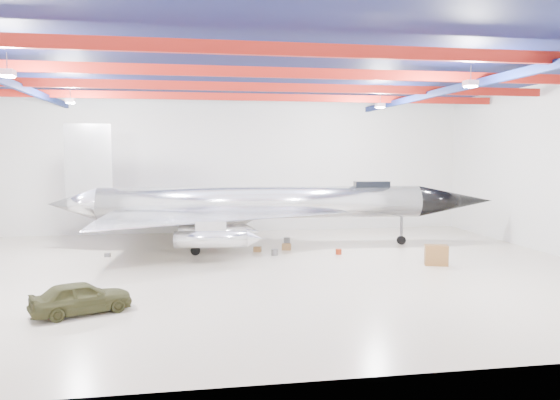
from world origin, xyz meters
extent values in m
plane|color=beige|center=(0.00, 0.00, 0.00)|extent=(40.00, 40.00, 0.00)
plane|color=silver|center=(0.00, 15.00, 5.50)|extent=(40.00, 0.00, 40.00)
plane|color=#0A0F38|center=(0.00, 0.00, 11.00)|extent=(40.00, 40.00, 0.00)
cube|color=maroon|center=(0.00, -9.00, 10.40)|extent=(39.50, 0.25, 0.50)
cube|color=maroon|center=(0.00, -3.00, 10.40)|extent=(39.50, 0.25, 0.50)
cube|color=maroon|center=(0.00, 3.00, 10.40)|extent=(39.50, 0.25, 0.50)
cube|color=maroon|center=(0.00, 9.00, 10.40)|extent=(39.50, 0.25, 0.50)
cube|color=#0C194C|center=(-12.00, 0.00, 10.10)|extent=(0.25, 29.50, 0.40)
cube|color=#0C194C|center=(12.00, 0.00, 10.10)|extent=(0.25, 29.50, 0.40)
cube|color=silver|center=(-10.00, -6.00, 9.70)|extent=(0.55, 0.55, 0.25)
cube|color=silver|center=(10.00, -6.00, 9.70)|extent=(0.55, 0.55, 0.25)
cube|color=silver|center=(-10.00, 6.00, 9.70)|extent=(0.55, 0.55, 0.25)
cube|color=silver|center=(10.00, 6.00, 9.70)|extent=(0.55, 0.55, 0.25)
cylinder|color=silver|center=(2.08, 7.35, 3.08)|extent=(22.09, 3.86, 2.20)
cone|color=black|center=(15.78, 6.30, 3.08)|extent=(5.65, 2.61, 2.20)
cone|color=silver|center=(-10.53, 8.31, 3.08)|extent=(3.46, 2.44, 2.20)
cube|color=silver|center=(-9.43, 8.22, 5.94)|extent=(3.08, 0.37, 4.95)
cube|color=black|center=(9.75, 6.76, 4.23)|extent=(2.48, 1.06, 0.55)
cylinder|color=silver|center=(-1.67, 1.57, 1.54)|extent=(4.24, 1.30, 0.99)
cylinder|color=silver|center=(-1.46, 4.31, 1.54)|extent=(4.24, 1.30, 0.99)
cylinder|color=silver|center=(-0.96, 10.89, 1.54)|extent=(4.24, 1.30, 0.99)
cylinder|color=silver|center=(-0.75, 13.63, 1.54)|extent=(4.24, 1.30, 0.99)
cylinder|color=#59595B|center=(11.94, 6.60, 0.99)|extent=(0.20, 0.20, 1.98)
cylinder|color=black|center=(11.94, 6.60, 0.31)|extent=(0.63, 0.29, 0.62)
cylinder|color=#59595B|center=(-2.52, 4.94, 0.99)|extent=(0.20, 0.20, 1.98)
cylinder|color=black|center=(-2.52, 4.94, 0.31)|extent=(0.63, 0.29, 0.62)
cylinder|color=#59595B|center=(-2.10, 10.42, 0.99)|extent=(0.20, 0.20, 1.98)
cylinder|color=black|center=(-2.10, 10.42, 0.31)|extent=(0.63, 0.29, 0.62)
imported|color=#39391C|center=(-7.26, -7.03, 0.67)|extent=(4.25, 3.03, 1.34)
cube|color=brown|center=(11.17, -0.55, 0.59)|extent=(1.43, 1.01, 1.19)
cube|color=maroon|center=(-1.32, 8.15, 0.14)|extent=(0.49, 0.44, 0.28)
cylinder|color=#59595B|center=(2.44, 4.05, 0.20)|extent=(0.51, 0.51, 0.40)
cube|color=olive|center=(3.53, 5.84, 0.21)|extent=(0.71, 0.62, 0.42)
cube|color=#59595B|center=(-7.96, 5.30, 0.12)|extent=(0.37, 0.31, 0.23)
cylinder|color=maroon|center=(6.53, 3.69, 0.18)|extent=(0.50, 0.50, 0.35)
cube|color=olive|center=(1.51, 5.47, 0.17)|extent=(0.58, 0.52, 0.33)
cylinder|color=#59595B|center=(4.05, 8.52, 0.21)|extent=(0.50, 0.50, 0.41)
camera|label=1|loc=(-2.94, -29.68, 6.52)|focal=35.00mm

